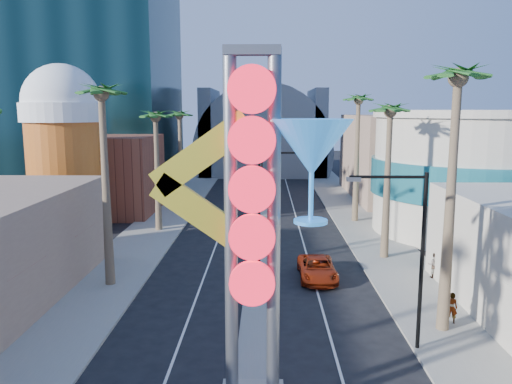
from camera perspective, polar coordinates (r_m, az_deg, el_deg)
name	(u,v)px	position (r m, az deg, el deg)	size (l,w,h in m)	color
sidewalk_west	(165,218)	(50.01, -10.38, -2.96)	(5.00, 100.00, 0.15)	gray
sidewalk_east	(358,219)	(49.85, 11.58, -3.04)	(5.00, 100.00, 0.15)	gray
median	(261,212)	(51.95, 0.61, -2.35)	(1.60, 84.00, 0.15)	gray
brick_filler_west	(107,175)	(53.87, -16.67, 1.91)	(10.00, 10.00, 8.00)	brown
filler_east	(393,157)	(63.09, 15.43, 3.91)	(10.00, 20.00, 10.00)	#957460
beer_mug	(64,142)	(46.37, -21.07, 5.32)	(7.00, 7.00, 14.50)	#BE4D19
turquoise_building	(470,173)	(46.65, 23.24, 2.00)	(16.60, 16.60, 10.60)	beige
canopy	(263,148)	(85.11, 0.82, 5.09)	(22.00, 16.00, 22.00)	slate
neon_sign	(277,212)	(16.18, 2.46, -2.31)	(6.53, 2.60, 12.55)	gray
streetlight_0	(267,196)	(33.37, 1.29, -0.51)	(3.79, 0.25, 8.00)	black
streetlight_1	(257,161)	(57.18, 0.12, 3.60)	(3.79, 0.25, 8.00)	black
streetlight_2	(412,245)	(22.55, 17.37, -5.85)	(3.45, 0.25, 8.00)	black
palm_1	(102,106)	(30.39, -17.21, 9.39)	(2.40, 2.40, 12.70)	brown
palm_2	(156,123)	(43.92, -11.39, 7.71)	(2.40, 2.40, 11.20)	brown
palm_3	(180,120)	(55.70, -8.73, 8.08)	(2.40, 2.40, 11.20)	brown
palm_5	(457,94)	(24.45, 22.00, 10.29)	(2.40, 2.40, 13.20)	brown
palm_6	(390,120)	(35.93, 15.06, 7.98)	(2.40, 2.40, 11.70)	brown
palm_7	(358,108)	(47.66, 11.63, 9.43)	(2.40, 2.40, 12.70)	brown
red_pickup	(317,269)	(32.14, 7.02, -8.67)	(2.27, 4.92, 1.37)	#95250B
pedestrian_a	(451,308)	(27.07, 21.43, -12.20)	(0.57, 0.38, 1.57)	gray
pedestrian_b	(434,265)	(33.56, 19.70, -7.90)	(0.78, 0.61, 1.61)	gray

